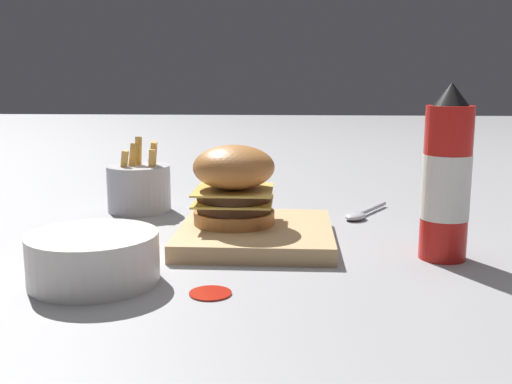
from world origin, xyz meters
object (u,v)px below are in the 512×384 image
Objects in this scene: spoon at (359,214)px; side_bowl at (94,256)px; burger at (234,184)px; serving_board at (256,234)px; fries_basket at (139,187)px; ketchup_bottle at (446,180)px.

side_bowl is at bearing -13.99° from spoon.
serving_board is at bearing -113.48° from burger.
burger reaches higher than spoon.
burger is 0.86× the size of spoon.
fries_basket is 0.87× the size of side_bowl.
fries_basket is at bearing 46.12° from burger.
burger is 0.26m from fries_basket.
side_bowl is 1.10× the size of spoon.
fries_basket is at bearing 48.57° from serving_board.
side_bowl is at bearing 136.10° from serving_board.
fries_basket is 0.38m from side_bowl.
serving_board is at bearing 75.49° from ketchup_bottle.
serving_board is 1.94× the size of burger.
side_bowl is (-0.18, 0.18, 0.02)m from serving_board.
spoon is (0.23, 0.08, -0.10)m from ketchup_bottle.
serving_board is 1.52× the size of side_bowl.
spoon is at bearing -53.63° from burger.
side_bowl reaches higher than spoon.
side_bowl is at bearing -173.41° from fries_basket.
burger is 0.29m from ketchup_bottle.
burger is 0.90× the size of fries_basket.
ketchup_bottle is 1.74× the size of fries_basket.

